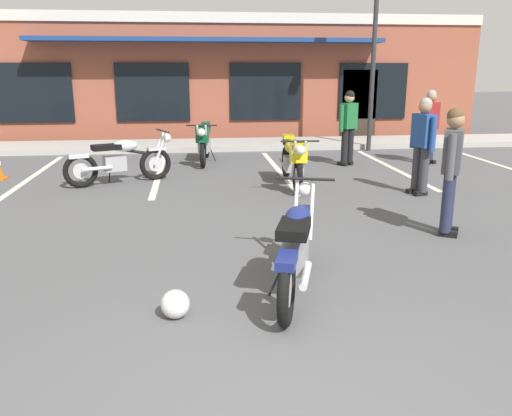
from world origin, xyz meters
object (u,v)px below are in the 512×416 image
(person_in_black_shirt, at_px, (423,140))
(person_by_back_row, at_px, (452,164))
(motorcycle_red_sportbike, at_px, (204,141))
(person_in_shorts_foreground, at_px, (348,123))
(helmet_on_pavement, at_px, (175,304))
(motorcycle_black_cruiser, at_px, (292,159))
(motorcycle_blue_standard, at_px, (120,160))
(person_near_building, at_px, (430,122))
(motorcycle_foreground_classic, at_px, (296,247))
(parking_lot_lamp_post, at_px, (377,15))

(person_in_black_shirt, distance_m, person_by_back_row, 2.33)
(motorcycle_red_sportbike, height_order, person_in_shorts_foreground, person_in_shorts_foreground)
(motorcycle_red_sportbike, distance_m, helmet_on_pavement, 7.89)
(person_by_back_row, bearing_deg, motorcycle_black_cruiser, 115.69)
(motorcycle_blue_standard, bearing_deg, person_in_black_shirt, -16.04)
(person_near_building, bearing_deg, person_in_shorts_foreground, -179.29)
(person_in_shorts_foreground, distance_m, person_near_building, 1.92)
(helmet_on_pavement, bearing_deg, person_in_shorts_foreground, 62.95)
(person_in_black_shirt, bearing_deg, person_near_building, 63.36)
(person_in_shorts_foreground, distance_m, helmet_on_pavement, 8.12)
(person_in_shorts_foreground, bearing_deg, motorcycle_foreground_classic, -110.35)
(motorcycle_foreground_classic, distance_m, helmet_on_pavement, 1.30)
(person_in_black_shirt, xyz_separation_m, person_in_shorts_foreground, (-0.45, 2.91, 0.00))
(motorcycle_black_cruiser, bearing_deg, motorcycle_foreground_classic, -100.24)
(person_in_shorts_foreground, height_order, helmet_on_pavement, person_in_shorts_foreground)
(motorcycle_foreground_classic, bearing_deg, person_in_black_shirt, 52.38)
(motorcycle_red_sportbike, distance_m, motorcycle_black_cruiser, 3.13)
(motorcycle_blue_standard, height_order, person_near_building, person_near_building)
(motorcycle_blue_standard, xyz_separation_m, person_in_shorts_foreground, (4.86, 1.38, 0.49))
(motorcycle_foreground_classic, distance_m, motorcycle_red_sportbike, 7.44)
(person_near_building, bearing_deg, person_by_back_row, -111.80)
(person_in_shorts_foreground, height_order, person_near_building, same)
(motorcycle_red_sportbike, relative_size, motorcycle_blue_standard, 1.06)
(person_by_back_row, xyz_separation_m, helmet_on_pavement, (-3.52, -2.03, -0.82))
(motorcycle_blue_standard, bearing_deg, motorcycle_black_cruiser, -11.65)
(person_in_black_shirt, height_order, parking_lot_lamp_post, parking_lot_lamp_post)
(person_in_shorts_foreground, distance_m, parking_lot_lamp_post, 3.41)
(person_in_black_shirt, relative_size, parking_lot_lamp_post, 0.31)
(person_in_shorts_foreground, xyz_separation_m, parking_lot_lamp_post, (1.22, 1.99, 2.49))
(person_near_building, height_order, parking_lot_lamp_post, parking_lot_lamp_post)
(motorcycle_blue_standard, height_order, person_in_black_shirt, person_in_black_shirt)
(person_in_shorts_foreground, height_order, parking_lot_lamp_post, parking_lot_lamp_post)
(motorcycle_blue_standard, relative_size, helmet_on_pavement, 7.65)
(motorcycle_blue_standard, relative_size, person_near_building, 1.19)
(person_near_building, relative_size, helmet_on_pavement, 6.44)
(motorcycle_red_sportbike, height_order, person_by_back_row, person_by_back_row)
(motorcycle_foreground_classic, bearing_deg, person_near_building, 56.82)
(motorcycle_foreground_classic, distance_m, parking_lot_lamp_post, 9.94)
(motorcycle_red_sportbike, distance_m, person_near_building, 5.19)
(motorcycle_black_cruiser, height_order, person_in_black_shirt, person_in_black_shirt)
(motorcycle_blue_standard, bearing_deg, parking_lot_lamp_post, 29.01)
(motorcycle_blue_standard, bearing_deg, motorcycle_red_sportbike, 51.12)
(person_in_shorts_foreground, xyz_separation_m, person_by_back_row, (-0.15, -5.16, 0.00))
(person_near_building, bearing_deg, helmet_on_pavement, -127.79)
(motorcycle_blue_standard, bearing_deg, person_by_back_row, -38.74)
(person_by_back_row, relative_size, person_near_building, 1.00)
(motorcycle_blue_standard, xyz_separation_m, person_by_back_row, (4.71, -3.78, 0.49))
(motorcycle_black_cruiser, xyz_separation_m, motorcycle_blue_standard, (-3.21, 0.66, -0.07))
(motorcycle_foreground_classic, xyz_separation_m, motorcycle_black_cruiser, (0.85, 4.69, 0.07))
(motorcycle_black_cruiser, xyz_separation_m, person_in_black_shirt, (2.10, -0.87, 0.42))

